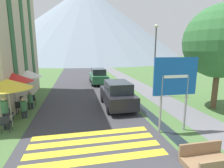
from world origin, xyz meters
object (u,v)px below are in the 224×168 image
parked_car_far (98,76)px  cafe_chair_far_left (21,101)px  cafe_chair_far_right (32,99)px  cafe_umbrella_middle_red (13,77)px  cafe_umbrella_rear_white (28,74)px  streetlamp (155,56)px  road_sign (175,83)px  person_seated_far (30,99)px  cafe_chair_middle (19,106)px  cafe_chair_nearest (5,123)px  parked_car_near (117,94)px  person_standing_terrace (5,111)px  footbridge (210,162)px  cafe_chair_near_right (8,114)px  cafe_umbrella_front_yellow (7,84)px  person_seated_near (24,107)px  tree_by_path (221,42)px

parked_car_far → cafe_chair_far_left: bearing=-129.6°
cafe_chair_far_right → cafe_umbrella_middle_red: bearing=-124.6°
cafe_umbrella_rear_white → streetlamp: bearing=-1.5°
road_sign → person_seated_far: 9.24m
cafe_chair_middle → person_seated_far: 1.05m
cafe_chair_nearest → cafe_umbrella_rear_white: size_ratio=0.35×
parked_car_near → cafe_umbrella_rear_white: (-6.30, 2.49, 1.29)m
cafe_chair_nearest → person_seated_far: person_seated_far is taller
person_standing_terrace → footbridge: bearing=-30.3°
parked_car_near → person_standing_terrace: size_ratio=2.49×
cafe_chair_far_left → cafe_umbrella_middle_red: cafe_umbrella_middle_red is taller
road_sign → person_standing_terrace: size_ratio=2.12×
cafe_chair_near_right → cafe_umbrella_front_yellow: bearing=-74.0°
streetlamp → cafe_chair_near_right: bearing=-160.4°
parked_car_near → streetlamp: 5.04m
person_standing_terrace → person_seated_near: (0.45, 1.43, -0.30)m
cafe_chair_near_right → cafe_chair_middle: bearing=63.4°
person_seated_far → parked_car_far: bearing=54.9°
cafe_chair_near_right → person_standing_terrace: person_standing_terrace is taller
parked_car_far → cafe_umbrella_rear_white: bearing=-134.3°
cafe_umbrella_front_yellow → person_standing_terrace: (-0.14, -0.31, -1.28)m
parked_car_near → parked_car_far: same height
cafe_chair_far_right → person_seated_near: 2.23m
parked_car_near → parked_car_far: (-0.23, 8.72, -0.00)m
cafe_chair_far_left → person_seated_far: (0.69, -0.35, 0.15)m
streetlamp → parked_car_near: bearing=-149.2°
person_seated_far → cafe_chair_near_right: bearing=-106.7°
road_sign → person_seated_near: size_ratio=2.88×
cafe_chair_nearest → person_seated_near: 1.87m
cafe_chair_near_right → cafe_umbrella_middle_red: 2.30m
parked_car_near → person_seated_far: bearing=172.7°
cafe_chair_far_right → cafe_umbrella_middle_red: cafe_umbrella_middle_red is taller
parked_car_near → cafe_chair_far_right: parked_car_near is taller
cafe_umbrella_middle_red → streetlamp: size_ratio=0.43×
cafe_umbrella_middle_red → person_seated_near: size_ratio=2.04×
parked_car_near → streetlamp: size_ratio=0.71×
cafe_chair_far_left → parked_car_far: bearing=36.3°
cafe_chair_near_right → cafe_chair_middle: 1.23m
cafe_chair_middle → person_seated_far: size_ratio=0.71×
cafe_chair_far_right → tree_by_path: 13.19m
parked_car_near → streetlamp: bearing=30.8°
parked_car_far → cafe_umbrella_front_yellow: 12.32m
road_sign → person_seated_near: 8.45m
parked_car_far → person_seated_far: (-5.61, -7.97, -0.24)m
parked_car_near → person_seated_near: bearing=-171.2°
cafe_chair_middle → cafe_umbrella_front_yellow: bearing=-82.4°
person_seated_near → person_standing_terrace: bearing=-107.3°
person_seated_near → footbridge: bearing=-39.1°
cafe_chair_far_right → person_seated_near: person_seated_near is taller
person_seated_far → tree_by_path: (12.25, -2.31, 3.77)m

